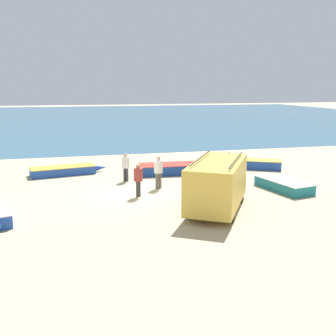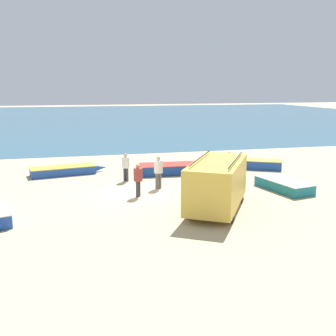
{
  "view_description": "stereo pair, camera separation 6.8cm",
  "coord_description": "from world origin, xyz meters",
  "px_view_note": "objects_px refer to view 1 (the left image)",
  "views": [
    {
      "loc": [
        -3.11,
        -19.19,
        5.41
      ],
      "look_at": [
        1.97,
        1.33,
        1.0
      ],
      "focal_mm": 42.0,
      "sensor_mm": 36.0,
      "label": 1
    },
    {
      "loc": [
        -3.05,
        -19.2,
        5.41
      ],
      "look_at": [
        1.97,
        1.33,
        1.0
      ],
      "focal_mm": 42.0,
      "sensor_mm": 36.0,
      "label": 2
    }
  ],
  "objects_px": {
    "parked_van": "(218,183)",
    "fisherman_2": "(229,163)",
    "fishing_rowboat_2": "(177,169)",
    "fisherman_0": "(138,177)",
    "fishing_rowboat_0": "(65,170)",
    "fisherman_3": "(158,169)",
    "fishing_rowboat_4": "(282,184)",
    "fisherman_1": "(126,165)",
    "fishing_rowboat_1": "(247,164)"
  },
  "relations": [
    {
      "from": "parked_van",
      "to": "fisherman_2",
      "type": "height_order",
      "value": "parked_van"
    },
    {
      "from": "fishing_rowboat_2",
      "to": "fisherman_0",
      "type": "distance_m",
      "value": 5.77
    },
    {
      "from": "fishing_rowboat_2",
      "to": "fisherman_2",
      "type": "height_order",
      "value": "fisherman_2"
    },
    {
      "from": "fishing_rowboat_0",
      "to": "fisherman_0",
      "type": "bearing_deg",
      "value": -70.05
    },
    {
      "from": "fisherman_3",
      "to": "fisherman_0",
      "type": "bearing_deg",
      "value": 125.6
    },
    {
      "from": "parked_van",
      "to": "fishing_rowboat_0",
      "type": "xyz_separation_m",
      "value": [
        -6.65,
        8.95,
        -0.96
      ]
    },
    {
      "from": "parked_van",
      "to": "fisherman_0",
      "type": "bearing_deg",
      "value": 78.17
    },
    {
      "from": "fishing_rowboat_2",
      "to": "fisherman_3",
      "type": "height_order",
      "value": "fisherman_3"
    },
    {
      "from": "fisherman_3",
      "to": "fishing_rowboat_4",
      "type": "bearing_deg",
      "value": -115.27
    },
    {
      "from": "fisherman_2",
      "to": "fisherman_3",
      "type": "height_order",
      "value": "fisherman_3"
    },
    {
      "from": "parked_van",
      "to": "fisherman_0",
      "type": "distance_m",
      "value": 4.22
    },
    {
      "from": "parked_van",
      "to": "fisherman_3",
      "type": "distance_m",
      "value": 4.56
    },
    {
      "from": "fisherman_2",
      "to": "fisherman_0",
      "type": "bearing_deg",
      "value": 126.52
    },
    {
      "from": "fisherman_1",
      "to": "fishing_rowboat_2",
      "type": "bearing_deg",
      "value": 147.22
    },
    {
      "from": "fishing_rowboat_4",
      "to": "parked_van",
      "type": "bearing_deg",
      "value": 105.98
    },
    {
      "from": "fishing_rowboat_0",
      "to": "fishing_rowboat_4",
      "type": "bearing_deg",
      "value": -40.73
    },
    {
      "from": "fisherman_1",
      "to": "fisherman_3",
      "type": "bearing_deg",
      "value": 71.92
    },
    {
      "from": "fishing_rowboat_2",
      "to": "fisherman_0",
      "type": "height_order",
      "value": "fisherman_0"
    },
    {
      "from": "fishing_rowboat_4",
      "to": "fisherman_3",
      "type": "bearing_deg",
      "value": 62.59
    },
    {
      "from": "fishing_rowboat_4",
      "to": "fisherman_1",
      "type": "relative_size",
      "value": 2.42
    },
    {
      "from": "fisherman_1",
      "to": "fisherman_3",
      "type": "relative_size",
      "value": 0.92
    },
    {
      "from": "fisherman_3",
      "to": "fisherman_2",
      "type": "bearing_deg",
      "value": -85.69
    },
    {
      "from": "fishing_rowboat_4",
      "to": "fisherman_0",
      "type": "xyz_separation_m",
      "value": [
        -7.68,
        0.47,
        0.73
      ]
    },
    {
      "from": "fisherman_1",
      "to": "fisherman_2",
      "type": "height_order",
      "value": "fisherman_2"
    },
    {
      "from": "fishing_rowboat_2",
      "to": "fisherman_3",
      "type": "relative_size",
      "value": 3.0
    },
    {
      "from": "fishing_rowboat_0",
      "to": "fisherman_2",
      "type": "bearing_deg",
      "value": -31.8
    },
    {
      "from": "fisherman_0",
      "to": "fishing_rowboat_4",
      "type": "bearing_deg",
      "value": -144.99
    },
    {
      "from": "fishing_rowboat_1",
      "to": "fishing_rowboat_0",
      "type": "bearing_deg",
      "value": 22.81
    },
    {
      "from": "fisherman_0",
      "to": "fishing_rowboat_1",
      "type": "bearing_deg",
      "value": -109.6
    },
    {
      "from": "parked_van",
      "to": "fisherman_2",
      "type": "distance_m",
      "value": 5.97
    },
    {
      "from": "fishing_rowboat_2",
      "to": "fisherman_2",
      "type": "bearing_deg",
      "value": -39.26
    },
    {
      "from": "fishing_rowboat_4",
      "to": "fishing_rowboat_0",
      "type": "bearing_deg",
      "value": 48.24
    },
    {
      "from": "fishing_rowboat_1",
      "to": "fisherman_3",
      "type": "xyz_separation_m",
      "value": [
        -6.96,
        -3.83,
        0.77
      ]
    },
    {
      "from": "parked_van",
      "to": "fisherman_0",
      "type": "height_order",
      "value": "parked_van"
    },
    {
      "from": "fishing_rowboat_2",
      "to": "fishing_rowboat_4",
      "type": "distance_m",
      "value": 6.79
    },
    {
      "from": "fishing_rowboat_0",
      "to": "fishing_rowboat_4",
      "type": "height_order",
      "value": "fishing_rowboat_4"
    },
    {
      "from": "fishing_rowboat_1",
      "to": "fisherman_0",
      "type": "height_order",
      "value": "fisherman_0"
    },
    {
      "from": "fishing_rowboat_2",
      "to": "fishing_rowboat_4",
      "type": "xyz_separation_m",
      "value": [
        4.41,
        -5.17,
        -0.04
      ]
    },
    {
      "from": "fisherman_2",
      "to": "fisherman_3",
      "type": "xyz_separation_m",
      "value": [
        -4.48,
        -1.1,
        0.07
      ]
    },
    {
      "from": "fishing_rowboat_4",
      "to": "fisherman_2",
      "type": "xyz_separation_m",
      "value": [
        -1.88,
        2.9,
        0.72
      ]
    },
    {
      "from": "parked_van",
      "to": "fishing_rowboat_2",
      "type": "distance_m",
      "value": 7.64
    },
    {
      "from": "fishing_rowboat_4",
      "to": "fisherman_0",
      "type": "relative_size",
      "value": 2.37
    },
    {
      "from": "fisherman_0",
      "to": "fisherman_1",
      "type": "xyz_separation_m",
      "value": [
        -0.15,
        3.38,
        -0.02
      ]
    },
    {
      "from": "fishing_rowboat_1",
      "to": "fisherman_3",
      "type": "distance_m",
      "value": 7.98
    },
    {
      "from": "fishing_rowboat_4",
      "to": "fisherman_1",
      "type": "height_order",
      "value": "fisherman_1"
    },
    {
      "from": "fishing_rowboat_2",
      "to": "fisherman_0",
      "type": "relative_size",
      "value": 3.2
    },
    {
      "from": "fishing_rowboat_2",
      "to": "fisherman_3",
      "type": "xyz_separation_m",
      "value": [
        -1.95,
        -3.37,
        0.76
      ]
    },
    {
      "from": "fisherman_2",
      "to": "fishing_rowboat_0",
      "type": "bearing_deg",
      "value": 82.61
    },
    {
      "from": "fishing_rowboat_2",
      "to": "fisherman_3",
      "type": "distance_m",
      "value": 3.97
    },
    {
      "from": "fisherman_0",
      "to": "fisherman_3",
      "type": "xyz_separation_m",
      "value": [
        1.32,
        1.33,
        0.07
      ]
    }
  ]
}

